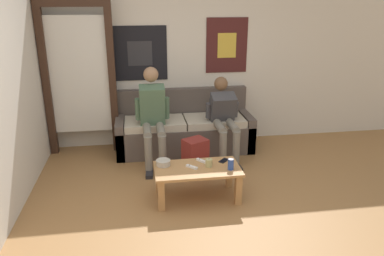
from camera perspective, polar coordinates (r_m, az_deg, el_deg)
ground_plane at (r=3.88m, az=0.58°, el=-14.65°), size 18.00×18.00×0.00m
wall_back at (r=5.67m, az=-3.31°, el=10.21°), size 10.00×0.07×2.55m
door_frame at (r=5.50m, az=-16.87°, el=8.31°), size 1.00×0.10×2.15m
couch at (r=5.58m, az=-1.22°, el=-0.33°), size 1.99×0.73×0.87m
coffee_table at (r=4.22m, az=0.81°, el=-6.97°), size 0.96×0.52×0.38m
person_seated_adult at (r=5.05m, az=-5.99°, el=2.27°), size 0.47×0.86×1.29m
person_seated_teen at (r=5.21m, az=4.91°, el=1.87°), size 0.47×0.89×1.11m
backpack at (r=4.86m, az=0.57°, el=-4.38°), size 0.36×0.35×0.45m
ceramic_bowl at (r=4.24m, az=-4.41°, el=-5.23°), size 0.17×0.17×0.07m
pillar_candle at (r=4.20m, az=2.59°, el=-5.34°), size 0.08×0.08×0.10m
drink_can_blue at (r=4.14m, az=5.92°, el=-5.52°), size 0.07×0.07×0.12m
game_controller_near_left at (r=4.18m, az=-0.04°, el=-5.95°), size 0.13×0.13×0.03m
game_controller_near_right at (r=4.33m, az=1.47°, el=-5.02°), size 0.11×0.14×0.03m
cell_phone at (r=4.36m, az=4.87°, el=-4.96°), size 0.14×0.14×0.01m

